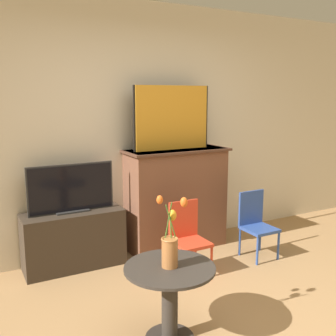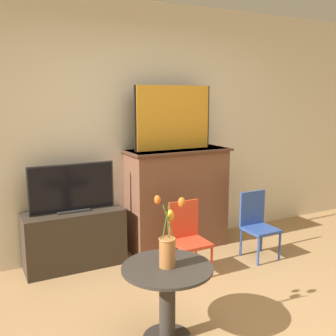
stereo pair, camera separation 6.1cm
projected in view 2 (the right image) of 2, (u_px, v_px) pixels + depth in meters
name	position (u px, v px, depth m)	size (l,w,h in m)	color
wall_back	(129.00, 129.00, 4.28)	(8.00, 0.06, 2.70)	beige
fireplace_mantel	(177.00, 198.00, 4.42)	(1.16, 0.47, 1.13)	brown
painting	(173.00, 118.00, 4.24)	(0.91, 0.03, 0.69)	black
tv_stand	(75.00, 239.00, 3.95)	(0.99, 0.37, 0.58)	#382D23
tv_monitor	(72.00, 189.00, 3.86)	(0.84, 0.12, 0.48)	#2D2D2D
chair_red	(188.00, 234.00, 3.81)	(0.32, 0.32, 0.70)	red
chair_blue	(257.00, 222.00, 4.19)	(0.32, 0.32, 0.70)	#2D4C99
side_table	(167.00, 293.00, 2.74)	(0.64, 0.64, 0.55)	#332D28
vase_tulips	(168.00, 244.00, 2.68)	(0.21, 0.18, 0.49)	#AD6B38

